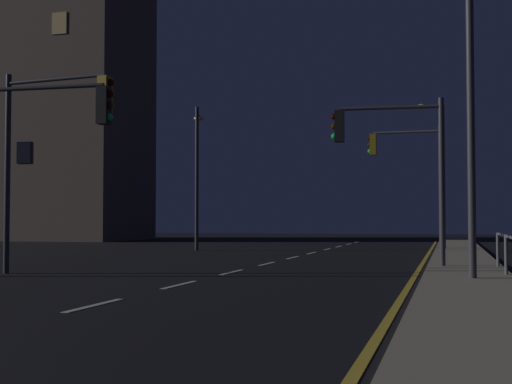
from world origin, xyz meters
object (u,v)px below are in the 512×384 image
traffic_light_far_center (392,149)px  traffic_light_mid_left (51,131)px  traffic_light_far_left (38,137)px  street_lamp_mid_block (483,87)px  street_lamp_across_street (197,163)px  building_distant (35,74)px  traffic_light_near_right (409,164)px  street_lamp_corner (439,161)px

traffic_light_far_center → traffic_light_mid_left: traffic_light_mid_left is taller
traffic_light_far_left → street_lamp_mid_block: 11.04m
traffic_light_far_left → street_lamp_mid_block: street_lamp_mid_block is taller
street_lamp_across_street → building_distant: (-18.30, 14.14, 8.28)m
traffic_light_near_right → building_distant: (-28.60, 14.61, 8.55)m
traffic_light_near_right → street_lamp_across_street: (-10.30, 0.46, 0.27)m
traffic_light_near_right → street_lamp_mid_block: (2.48, -15.63, 0.49)m
traffic_light_mid_left → street_lamp_mid_block: street_lamp_mid_block is taller
traffic_light_far_center → street_lamp_across_street: size_ratio=0.70×
traffic_light_mid_left → street_lamp_across_street: size_ratio=0.79×
street_lamp_across_street → building_distant: 24.57m
street_lamp_mid_block → street_lamp_corner: street_lamp_mid_block is taller
street_lamp_mid_block → traffic_light_far_center: bearing=117.9°
building_distant → traffic_light_far_left: bearing=-57.0°
street_lamp_corner → street_lamp_across_street: bearing=-174.4°
street_lamp_mid_block → street_lamp_corner: size_ratio=1.06×
traffic_light_near_right → traffic_light_far_left: bearing=-117.4°
traffic_light_mid_left → building_distant: size_ratio=0.22×
traffic_light_near_right → street_lamp_corner: 2.05m
traffic_light_far_center → building_distant: bearing=138.2°
traffic_light_far_left → traffic_light_near_right: 18.46m
traffic_light_near_right → traffic_light_far_center: bearing=-89.6°
traffic_light_near_right → street_lamp_corner: size_ratio=0.82×
traffic_light_mid_left → street_lamp_across_street: 16.02m
traffic_light_near_right → street_lamp_across_street: street_lamp_across_street is taller
traffic_light_far_left → traffic_light_near_right: size_ratio=0.93×
street_lamp_across_street → building_distant: building_distant is taller
traffic_light_near_right → street_lamp_mid_block: size_ratio=0.78×
traffic_light_mid_left → street_lamp_corner: bearing=59.7°
street_lamp_mid_block → street_lamp_across_street: size_ratio=1.02×
traffic_light_far_left → traffic_light_near_right: bearing=62.6°
traffic_light_far_center → traffic_light_far_left: traffic_light_far_left is taller
traffic_light_far_left → traffic_light_mid_left: traffic_light_mid_left is taller
traffic_light_near_right → traffic_light_mid_left: traffic_light_near_right is taller
traffic_light_mid_left → building_distant: bearing=123.5°
building_distant → street_lamp_mid_block: bearing=-44.2°
street_lamp_corner → building_distant: 33.64m
traffic_light_far_left → street_lamp_across_street: street_lamp_across_street is taller
traffic_light_far_left → street_lamp_across_street: (-1.80, 16.84, 0.66)m
street_lamp_across_street → building_distant: bearing=142.3°
traffic_light_far_left → street_lamp_across_street: 16.95m
traffic_light_near_right → street_lamp_corner: (1.27, 1.59, 0.22)m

